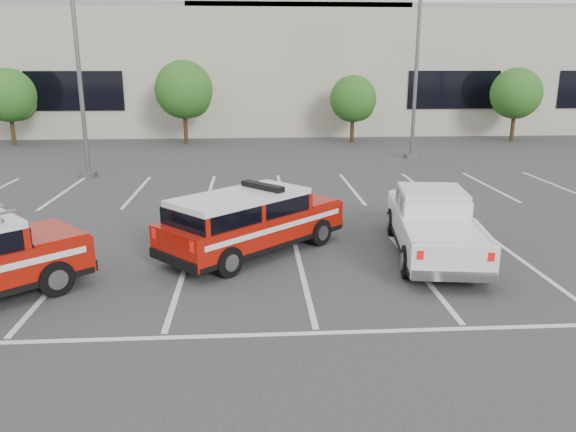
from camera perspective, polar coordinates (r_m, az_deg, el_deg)
name	(u,v)px	position (r m, az deg, el deg)	size (l,w,h in m)	color
ground	(302,275)	(12.75, 1.48, -6.02)	(120.00, 120.00, 0.00)	#313133
stall_markings	(289,221)	(17.01, 0.12, -0.52)	(23.00, 15.00, 0.01)	silver
convention_building	(267,62)	(43.72, -2.12, 15.32)	(60.00, 16.99, 13.20)	#BAB29D
tree_left	(10,97)	(36.64, -26.36, 10.78)	(3.07, 3.07, 4.42)	#3F2B19
tree_mid_left	(186,92)	(34.13, -10.37, 12.31)	(3.37, 3.37, 4.85)	#3F2B19
tree_mid_right	(354,100)	(34.51, 6.76, 11.58)	(2.77, 2.77, 3.99)	#3F2B19
tree_right	(517,95)	(37.60, 22.24, 11.29)	(3.07, 3.07, 4.42)	#3F2B19
light_pole_left	(77,49)	(24.82, -20.66, 15.59)	(0.90, 0.60, 10.24)	#59595E
light_pole_mid	(417,52)	(29.00, 13.00, 15.96)	(0.90, 0.60, 10.24)	#59595E
fire_chief_suv	(251,226)	(14.02, -3.76, -1.03)	(4.81, 4.64, 1.72)	#951007
white_pickup	(433,230)	(14.40, 14.51, -1.37)	(2.48, 5.33, 1.57)	silver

